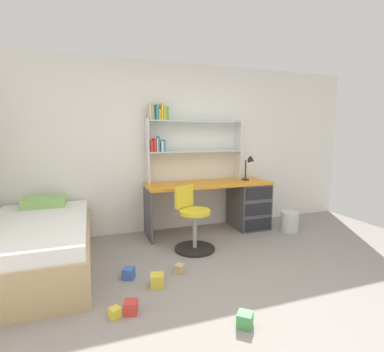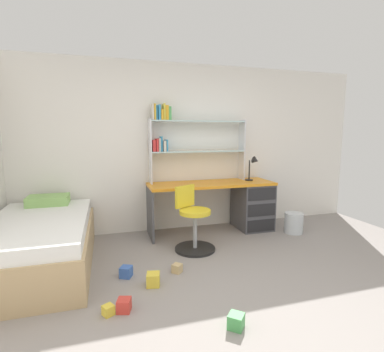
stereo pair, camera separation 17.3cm
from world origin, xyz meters
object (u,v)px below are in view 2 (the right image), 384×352
object	(u,v)px
bookshelf_hutch	(184,136)
desk_lamp	(254,164)
desk	(241,202)
swivel_chair	(193,225)
waste_bin	(294,223)
toy_block_yellow_5	(153,279)
toy_block_red_4	(124,305)
toy_block_blue_3	(126,272)
toy_block_green_1	(236,321)
bed_platform	(39,244)
toy_block_yellow_2	(108,310)
toy_block_natural_0	(177,268)

from	to	relation	value
bookshelf_hutch	desk_lamp	distance (m)	1.18
desk	swivel_chair	xyz separation A→B (m)	(-0.96, -0.59, -0.10)
swivel_chair	waste_bin	distance (m)	1.66
bookshelf_hutch	toy_block_yellow_5	bearing A→B (deg)	-115.21
waste_bin	toy_block_red_4	world-z (taller)	waste_bin
toy_block_blue_3	toy_block_yellow_5	distance (m)	0.35
toy_block_blue_3	swivel_chair	bearing A→B (deg)	30.10
swivel_chair	toy_block_blue_3	xyz separation A→B (m)	(-0.89, -0.51, -0.27)
toy_block_blue_3	waste_bin	bearing A→B (deg)	15.46
swivel_chair	toy_block_green_1	distance (m)	1.61
desk_lamp	toy_block_yellow_5	distance (m)	2.44
bed_platform	toy_block_green_1	world-z (taller)	bed_platform
toy_block_green_1	waste_bin	bearing A→B (deg)	44.96
bookshelf_hutch	toy_block_green_1	size ratio (longest dim) A/B	13.10
bed_platform	waste_bin	bearing A→B (deg)	3.58
bookshelf_hutch	toy_block_yellow_2	distance (m)	2.64
toy_block_red_4	desk_lamp	bearing A→B (deg)	38.95
swivel_chair	toy_block_red_4	bearing A→B (deg)	-130.16
desk	toy_block_natural_0	bearing A→B (deg)	-138.75
desk	bookshelf_hutch	size ratio (longest dim) A/B	1.27
toy_block_red_4	toy_block_natural_0	bearing A→B (deg)	43.03
swivel_chair	toy_block_yellow_2	bearing A→B (deg)	-133.39
waste_bin	toy_block_yellow_2	distance (m)	3.02
toy_block_green_1	toy_block_blue_3	xyz separation A→B (m)	(-0.76, 1.07, -0.00)
toy_block_green_1	toy_block_yellow_5	distance (m)	0.96
bookshelf_hutch	waste_bin	xyz separation A→B (m)	(1.55, -0.59, -1.30)
desk_lamp	waste_bin	size ratio (longest dim) A/B	1.26
bed_platform	toy_block_yellow_2	bearing A→B (deg)	-57.15
waste_bin	toy_block_natural_0	bearing A→B (deg)	-159.35
swivel_chair	toy_block_blue_3	distance (m)	1.06
toy_block_red_4	bookshelf_hutch	bearing A→B (deg)	61.50
toy_block_yellow_2	bookshelf_hutch	bearing A→B (deg)	58.80
desk	desk_lamp	size ratio (longest dim) A/B	4.91
toy_block_green_1	bookshelf_hutch	bearing A→B (deg)	84.79
bookshelf_hutch	bed_platform	bearing A→B (deg)	-156.71
swivel_chair	toy_block_red_4	world-z (taller)	swivel_chair
swivel_chair	toy_block_green_1	world-z (taller)	swivel_chair
desk_lamp	toy_block_green_1	xyz separation A→B (m)	(-1.29, -2.16, -0.96)
desk	toy_block_red_4	xyz separation A→B (m)	(-1.91, -1.71, -0.37)
bookshelf_hutch	waste_bin	world-z (taller)	bookshelf_hutch
toy_block_yellow_5	bookshelf_hutch	bearing A→B (deg)	64.79
waste_bin	toy_block_yellow_5	distance (m)	2.47
desk	bed_platform	distance (m)	2.82
desk_lamp	toy_block_green_1	bearing A→B (deg)	-120.81
desk	toy_block_natural_0	distance (m)	1.79
toy_block_natural_0	toy_block_blue_3	world-z (taller)	toy_block_blue_3
toy_block_green_1	toy_block_red_4	bearing A→B (deg)	150.29
toy_block_natural_0	toy_block_red_4	bearing A→B (deg)	-136.97
toy_block_natural_0	bed_platform	bearing A→B (deg)	159.50
swivel_chair	toy_block_yellow_2	world-z (taller)	swivel_chair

